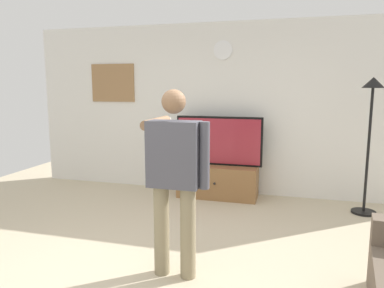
{
  "coord_description": "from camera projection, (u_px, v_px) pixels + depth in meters",
  "views": [
    {
      "loc": [
        1.14,
        -2.84,
        1.72
      ],
      "look_at": [
        0.01,
        1.2,
        1.05
      ],
      "focal_mm": 34.16,
      "sensor_mm": 36.0,
      "label": 1
    }
  ],
  "objects": [
    {
      "name": "television",
      "position": [
        219.0,
        141.0,
        5.64
      ],
      "size": [
        1.34,
        0.07,
        0.75
      ],
      "color": "black",
      "rests_on": "tv_stand"
    },
    {
      "name": "ground_plane",
      "position": [
        155.0,
        280.0,
        3.27
      ],
      "size": [
        8.4,
        8.4,
        0.0
      ],
      "primitive_type": "plane",
      "color": "beige"
    },
    {
      "name": "person_standing_nearer_lamp",
      "position": [
        175.0,
        172.0,
        3.22
      ],
      "size": [
        0.64,
        0.78,
        1.69
      ],
      "color": "gray",
      "rests_on": "ground_plane"
    },
    {
      "name": "wall_clock",
      "position": [
        223.0,
        50.0,
        5.65
      ],
      "size": [
        0.29,
        0.03,
        0.29
      ],
      "primitive_type": "cylinder",
      "rotation": [
        1.57,
        0.0,
        0.0
      ],
      "color": "white"
    },
    {
      "name": "floor_lamp",
      "position": [
        371.0,
        117.0,
        4.78
      ],
      "size": [
        0.32,
        0.32,
        1.83
      ],
      "color": "black",
      "rests_on": "ground_plane"
    },
    {
      "name": "back_wall",
      "position": [
        220.0,
        109.0,
        5.86
      ],
      "size": [
        6.4,
        0.1,
        2.7
      ],
      "primitive_type": "cube",
      "color": "silver",
      "rests_on": "ground_plane"
    },
    {
      "name": "tv_stand",
      "position": [
        218.0,
        181.0,
        5.69
      ],
      "size": [
        1.22,
        0.52,
        0.5
      ],
      "color": "olive",
      "rests_on": "ground_plane"
    },
    {
      "name": "framed_picture",
      "position": [
        113.0,
        83.0,
        6.24
      ],
      "size": [
        0.78,
        0.04,
        0.64
      ],
      "primitive_type": "cube",
      "color": "#997047"
    }
  ]
}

